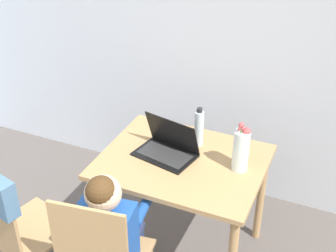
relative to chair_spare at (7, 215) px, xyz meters
name	(u,v)px	position (x,y,z in m)	size (l,w,h in m)	color
wall_back	(228,32)	(0.70, 1.53, 0.61)	(6.40, 0.05, 2.50)	silver
dining_table	(182,174)	(0.71, 0.72, -0.01)	(0.95, 0.76, 0.73)	tan
chair_spare	(7,215)	(0.00, 0.00, 0.00)	(0.49, 0.51, 0.97)	tan
person_seated	(111,226)	(0.54, 0.16, -0.01)	(0.35, 0.46, 0.99)	#1E4C9E
laptop	(168,146)	(0.60, 0.75, 0.14)	(0.39, 0.30, 0.23)	black
flower_vase	(241,149)	(1.04, 0.77, 0.23)	(0.09, 0.09, 0.32)	silver
water_bottle	(199,128)	(0.74, 0.91, 0.21)	(0.06, 0.06, 0.25)	silver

